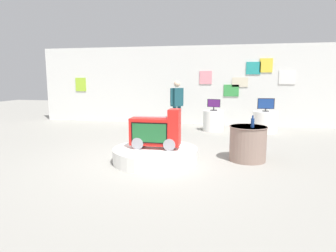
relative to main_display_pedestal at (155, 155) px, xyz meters
The scene contains 11 objects.
ground_plane 0.16m from the main_display_pedestal, 151.93° to the right, with size 30.00×30.00×0.00m, color gray.
back_wall_display 5.35m from the main_display_pedestal, 90.58° to the left, with size 11.47×0.13×2.83m.
main_display_pedestal is the anchor object (origin of this frame).
novelty_firetruck_tv 0.46m from the main_display_pedestal, 17.88° to the right, with size 1.00×0.40×0.80m.
display_pedestal_left_rear 4.00m from the main_display_pedestal, 76.35° to the left, with size 0.66×0.66×0.66m, color white.
tv_on_left_rear 4.05m from the main_display_pedestal, 76.32° to the left, with size 0.42×0.24×0.36m.
display_pedestal_center_rear 4.71m from the main_display_pedestal, 57.33° to the left, with size 0.76×0.76×0.66m, color white.
tv_on_center_rear 4.76m from the main_display_pedestal, 57.30° to the left, with size 0.51×0.21×0.41m.
side_table_round 1.91m from the main_display_pedestal, 14.67° to the left, with size 0.76×0.76×0.71m.
bottle_on_side_table 2.04m from the main_display_pedestal, 10.22° to the left, with size 0.07×0.07×0.24m.
shopper_browsing_near_truck 3.71m from the main_display_pedestal, 93.23° to the left, with size 0.38×0.47×1.60m.
Camera 1 is at (1.51, -5.62, 1.67)m, focal length 31.70 mm.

